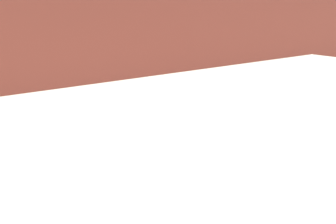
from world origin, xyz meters
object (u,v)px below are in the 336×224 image
at_px(motorcycle_orange, 197,117).
at_px(box_truck, 331,221).
at_px(fire_hydrant, 225,84).
at_px(motorcycle_purple, 111,135).

xyz_separation_m(motorcycle_orange, box_truck, (-2.19, -4.37, 0.82)).
distance_m(box_truck, fire_hydrant, 8.02).
bearing_deg(fire_hydrant, motorcycle_orange, -142.17).
bearing_deg(motorcycle_orange, fire_hydrant, 56.76).
xyz_separation_m(motorcycle_orange, fire_hydrant, (2.60, 2.02, 0.03)).
relative_size(motorcycle_purple, box_truck, 0.31).
relative_size(motorcycle_purple, motorcycle_orange, 1.01).
relative_size(motorcycle_orange, box_truck, 0.30).
xyz_separation_m(motorcycle_purple, fire_hydrant, (4.58, 1.97, 0.03)).
distance_m(motorcycle_purple, motorcycle_orange, 1.98).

